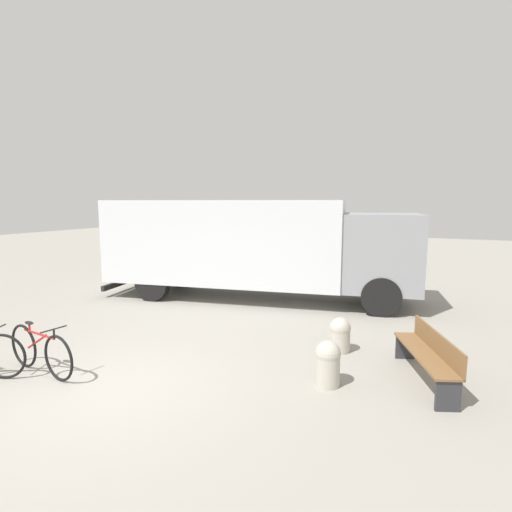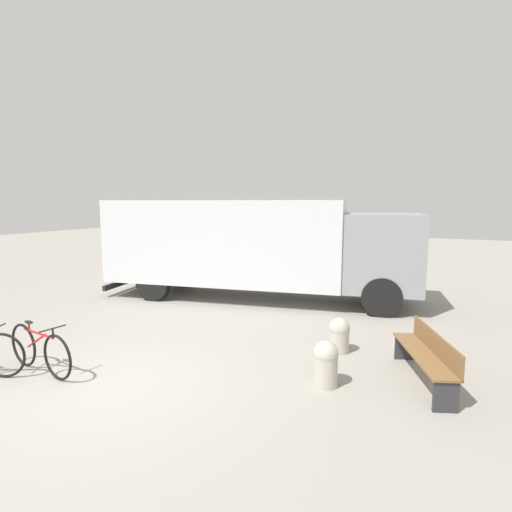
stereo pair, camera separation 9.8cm
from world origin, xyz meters
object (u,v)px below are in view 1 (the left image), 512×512
Objects in this scene: bicycle_middle at (40,350)px; bollard_near_bench at (328,362)px; bollard_far_bench at (340,334)px; park_bench at (429,353)px; delivery_truck at (253,244)px.

bollard_near_bench is (4.47, 1.58, -0.02)m from bicycle_middle.
park_bench is at bearing -23.78° from bollard_far_bench.
bicycle_middle is 4.73m from bollard_near_bench.
delivery_truck is 6.43m from bicycle_middle.
bollard_near_bench is at bearing -84.14° from bollard_far_bench.
bicycle_middle is at bearing 90.52° from park_bench.
delivery_truck reaches higher than bicycle_middle.
bicycle_middle reaches higher than park_bench.
park_bench is 1.64m from bollard_near_bench.
delivery_truck is 5.95m from bollard_near_bench.
delivery_truck reaches higher than bollard_far_bench.
delivery_truck is 12.83× the size of bollard_near_bench.
park_bench is at bearing 29.83° from bollard_near_bench.
park_bench is (4.91, -3.84, -1.16)m from delivery_truck.
park_bench is 2.74× the size of bollard_near_bench.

